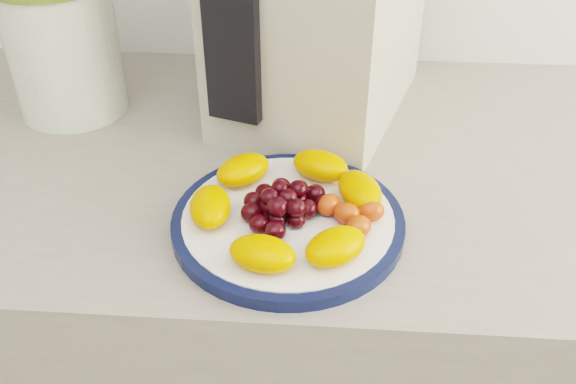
{
  "coord_description": "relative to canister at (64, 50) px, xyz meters",
  "views": [
    {
      "loc": [
        0.14,
        0.49,
        1.36
      ],
      "look_at": [
        0.1,
        1.04,
        0.95
      ],
      "focal_mm": 40.0,
      "sensor_mm": 36.0,
      "label": 1
    }
  ],
  "objects": [
    {
      "name": "plate_face",
      "position": [
        0.33,
        -0.26,
        -0.08
      ],
      "size": [
        0.24,
        0.24,
        0.02
      ],
      "primitive_type": "cylinder",
      "color": "white",
      "rests_on": "counter"
    },
    {
      "name": "appliance_panel",
      "position": [
        0.26,
        -0.11,
        0.11
      ],
      "size": [
        0.07,
        0.04,
        0.29
      ],
      "primitive_type": "cube",
      "rotation": [
        0.0,
        0.0,
        -0.3
      ],
      "color": "black",
      "rests_on": "appliance_body"
    },
    {
      "name": "counter",
      "position": [
        0.23,
        -0.1,
        -0.54
      ],
      "size": [
        3.5,
        0.6,
        0.9
      ],
      "primitive_type": "cube",
      "color": "gray",
      "rests_on": "floor"
    },
    {
      "name": "cabinet_face",
      "position": [
        0.23,
        -0.1,
        -0.57
      ],
      "size": [
        3.48,
        0.58,
        0.84
      ],
      "primitive_type": "cube",
      "color": "olive",
      "rests_on": "floor"
    },
    {
      "name": "canister",
      "position": [
        0.0,
        0.0,
        0.0
      ],
      "size": [
        0.2,
        0.2,
        0.18
      ],
      "primitive_type": "cylinder",
      "rotation": [
        0.0,
        0.0,
        -0.39
      ],
      "color": "#486B1D",
      "rests_on": "counter"
    },
    {
      "name": "plate_rim",
      "position": [
        0.33,
        -0.26,
        -0.08
      ],
      "size": [
        0.26,
        0.26,
        0.01
      ],
      "primitive_type": "cylinder",
      "color": "#0B1438",
      "rests_on": "counter"
    },
    {
      "name": "fruit_plate",
      "position": [
        0.34,
        -0.25,
        -0.06
      ],
      "size": [
        0.22,
        0.23,
        0.04
      ],
      "color": "#FE7F00",
      "rests_on": "plate_face"
    }
  ]
}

